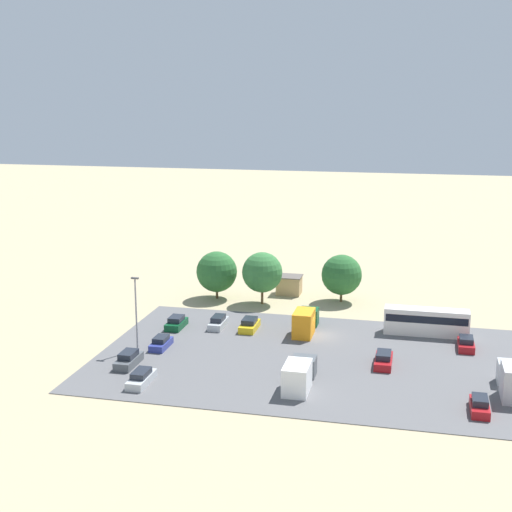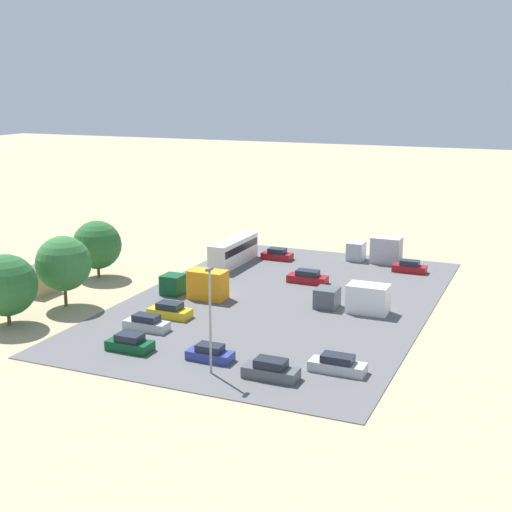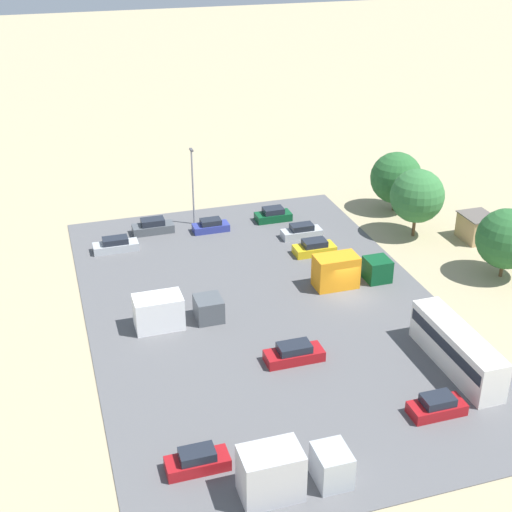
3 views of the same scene
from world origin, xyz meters
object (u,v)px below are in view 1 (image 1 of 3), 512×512
at_px(parked_car_1, 176,323).
at_px(parked_car_8, 249,325).
at_px(parked_truck_1, 299,375).
at_px(parked_car_3, 480,406).
at_px(parked_car_5, 141,378).
at_px(shed_building, 289,285).
at_px(parked_car_0, 384,360).
at_px(bus, 426,321).
at_px(parked_car_6, 161,343).
at_px(parked_truck_2, 305,321).
at_px(parked_car_7, 218,322).
at_px(parked_car_2, 466,344).
at_px(parked_car_4, 129,360).

distance_m(parked_car_1, parked_car_8, 9.62).
relative_size(parked_car_8, parked_truck_1, 0.57).
xyz_separation_m(parked_car_3, parked_car_5, (34.25, 0.90, -0.02)).
height_order(shed_building, parked_car_0, shed_building).
relative_size(shed_building, parked_car_0, 0.80).
distance_m(bus, parked_car_1, 32.17).
bearing_deg(bus, parked_car_1, -81.84).
relative_size(parked_car_5, parked_car_6, 1.17).
bearing_deg(parked_car_6, parked_car_1, -84.50).
distance_m(parked_car_1, parked_truck_1, 24.52).
height_order(parked_car_0, parked_truck_2, parked_truck_2).
height_order(bus, parked_car_0, bus).
height_order(parked_car_1, parked_car_6, parked_car_1).
xyz_separation_m(shed_building, parked_truck_2, (-5.37, 17.70, 0.10)).
distance_m(parked_car_1, parked_car_7, 5.49).
height_order(parked_car_1, parked_car_8, parked_car_1).
relative_size(parked_car_1, parked_car_6, 1.02).
relative_size(bus, parked_car_6, 2.61).
bearing_deg(bus, parked_car_5, -51.75).
bearing_deg(parked_truck_1, parked_car_0, 44.92).
xyz_separation_m(bus, parked_car_5, (29.24, 23.05, -1.21)).
relative_size(bus, parked_car_2, 2.56).
height_order(parked_car_0, parked_car_4, parked_car_4).
distance_m(parked_car_2, parked_car_8, 27.02).
height_order(shed_building, parked_car_7, shed_building).
xyz_separation_m(parked_car_0, parked_car_6, (26.44, 0.30, -0.05)).
bearing_deg(parked_car_4, parked_car_2, 20.77).
xyz_separation_m(parked_car_4, parked_car_8, (-10.31, -15.28, -0.04)).
bearing_deg(parked_truck_2, parked_car_4, -137.92).
height_order(parked_car_1, parked_car_4, parked_car_4).
bearing_deg(parked_car_7, parked_car_0, -22.05).
bearing_deg(parked_car_8, bus, 8.14).
bearing_deg(parked_car_6, parked_car_4, 76.30).
distance_m(parked_car_4, parked_car_5, 5.69).
height_order(bus, parked_truck_2, bus).
bearing_deg(parked_truck_1, parked_car_1, 140.55).
bearing_deg(parked_car_4, parked_car_5, -53.57).
relative_size(parked_car_1, parked_car_3, 0.98).
bearing_deg(parked_car_8, parked_car_0, -26.28).
distance_m(bus, parked_car_3, 22.74).
height_order(parked_car_5, parked_car_7, parked_car_7).
distance_m(parked_car_3, parked_car_4, 37.81).
height_order(parked_car_6, parked_truck_2, parked_truck_2).
bearing_deg(parked_car_1, parked_truck_1, 140.55).
bearing_deg(parked_car_3, bus, -77.24).
bearing_deg(parked_car_2, parked_car_4, 20.77).
relative_size(bus, parked_car_1, 2.55).
xyz_separation_m(parked_car_6, parked_car_7, (-4.53, -9.17, 0.04)).
bearing_deg(parked_truck_1, parked_car_2, 41.95).
bearing_deg(parked_car_8, parked_car_4, -124.01).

